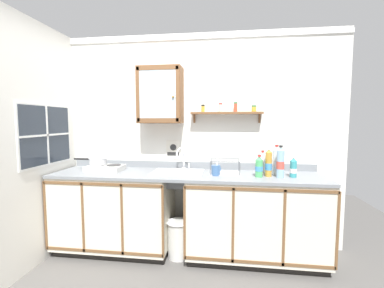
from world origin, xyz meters
name	(u,v)px	position (x,y,z in m)	size (l,w,h in m)	color
floor	(182,266)	(0.00, 0.00, 0.00)	(5.95, 5.95, 0.00)	#565451
back_wall	(190,140)	(0.00, 0.59, 1.26)	(3.55, 0.07, 2.50)	silver
side_wall_left	(18,146)	(-1.50, -0.32, 1.25)	(0.05, 3.36, 2.50)	silver
lower_cabinet_run	(115,212)	(-0.82, 0.25, 0.45)	(1.30, 0.63, 0.88)	black
lower_cabinet_run_right	(255,218)	(0.75, 0.25, 0.45)	(1.44, 0.63, 0.88)	black
countertop	(186,175)	(0.00, 0.25, 0.90)	(2.91, 0.66, 0.03)	gray
backsplash	(189,165)	(0.00, 0.55, 0.95)	(2.91, 0.02, 0.08)	gray
sink	(178,176)	(-0.09, 0.28, 0.88)	(0.56, 0.46, 0.41)	silver
hot_plate_stove	(105,168)	(-0.93, 0.27, 0.95)	(0.40, 0.26, 0.07)	silver
saucepan	(97,161)	(-1.04, 0.29, 1.02)	(0.39, 0.20, 0.08)	silver
bottle_water_clear_0	(276,161)	(0.96, 0.30, 1.06)	(0.08, 0.08, 0.32)	silver
bottle_opaque_white_1	(262,163)	(0.82, 0.32, 1.03)	(0.07, 0.07, 0.26)	white
bottle_detergent_teal_2	(293,168)	(1.11, 0.20, 1.01)	(0.07, 0.07, 0.22)	teal
bottle_juice_amber_3	(269,164)	(0.87, 0.21, 1.05)	(0.07, 0.07, 0.30)	gold
bottle_soda_green_4	(259,167)	(0.77, 0.17, 1.01)	(0.08, 0.08, 0.23)	#4CB266
bottle_water_blue_5	(280,163)	(0.98, 0.17, 1.06)	(0.08, 0.08, 0.33)	#8CB7E0
dish_rack	(224,171)	(0.41, 0.28, 0.94)	(0.33, 0.26, 0.17)	#B2B2B7
mug	(216,170)	(0.33, 0.19, 0.97)	(0.10, 0.12, 0.11)	#3F6699
wall_cabinet	(160,95)	(-0.32, 0.43, 1.78)	(0.50, 0.28, 0.64)	brown
spice_shelf	(227,112)	(0.44, 0.49, 1.58)	(0.81, 0.14, 0.23)	brown
warning_sign	(173,150)	(-0.20, 0.56, 1.14)	(0.17, 0.01, 0.23)	silver
window	(46,135)	(-1.47, 0.03, 1.33)	(0.03, 0.80, 0.66)	#262D38
trash_bin	(178,238)	(-0.07, 0.17, 0.21)	(0.25, 0.25, 0.40)	silver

